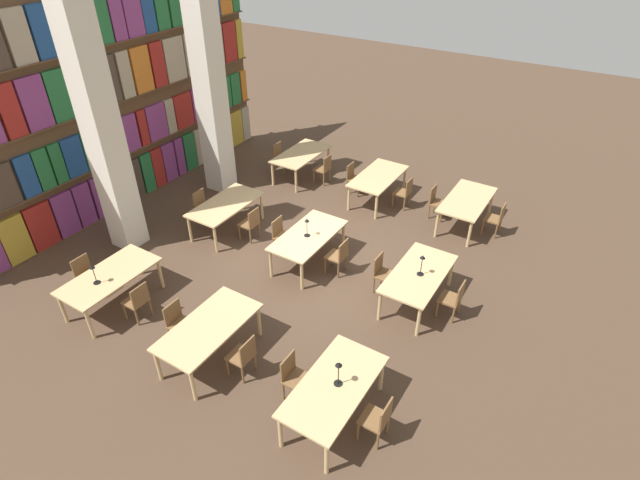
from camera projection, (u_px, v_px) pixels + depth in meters
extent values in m
plane|color=#4C3828|center=(311.00, 261.00, 11.70)|extent=(40.00, 40.00, 0.00)
cube|color=brown|center=(117.00, 102.00, 12.66)|extent=(9.93, 0.06, 5.50)
cube|color=brown|center=(140.00, 195.00, 14.22)|extent=(9.93, 0.35, 0.03)
cube|color=#B7932D|center=(14.00, 239.00, 11.39)|extent=(0.60, 0.20, 1.14)
cube|color=maroon|center=(40.00, 226.00, 11.85)|extent=(0.63, 0.20, 1.14)
cube|color=#84387A|center=(64.00, 214.00, 12.29)|extent=(0.54, 0.20, 1.14)
cube|color=#84387A|center=(83.00, 204.00, 12.67)|extent=(0.44, 0.20, 1.14)
cube|color=#84387A|center=(99.00, 196.00, 13.01)|extent=(0.41, 0.20, 1.14)
cube|color=#47382D|center=(114.00, 189.00, 13.34)|extent=(0.48, 0.20, 1.14)
cube|color=#47382D|center=(131.00, 180.00, 13.74)|extent=(0.62, 0.20, 1.14)
cube|color=#236B38|center=(146.00, 172.00, 14.12)|extent=(0.36, 0.20, 1.14)
cube|color=maroon|center=(157.00, 167.00, 14.39)|extent=(0.37, 0.20, 1.14)
cube|color=#84387A|center=(168.00, 162.00, 14.69)|extent=(0.44, 0.20, 1.14)
cube|color=#84387A|center=(178.00, 156.00, 14.99)|extent=(0.29, 0.20, 1.14)
cube|color=#236B38|center=(188.00, 151.00, 15.29)|extent=(0.44, 0.20, 1.14)
cube|color=tan|center=(200.00, 146.00, 15.63)|extent=(0.48, 0.20, 1.14)
cube|color=orange|center=(211.00, 140.00, 15.98)|extent=(0.37, 0.20, 1.14)
cube|color=#B7932D|center=(222.00, 134.00, 16.37)|extent=(0.67, 0.20, 1.14)
cube|color=#B7932D|center=(235.00, 128.00, 16.83)|extent=(0.55, 0.20, 1.14)
cube|color=tan|center=(244.00, 123.00, 17.17)|extent=(0.36, 0.20, 1.14)
cube|color=brown|center=(129.00, 151.00, 13.43)|extent=(9.93, 0.35, 0.03)
cube|color=#47382D|center=(0.00, 187.00, 10.76)|extent=(0.64, 0.20, 0.97)
cube|color=navy|center=(25.00, 176.00, 11.17)|extent=(0.39, 0.20, 0.97)
cube|color=#236B38|center=(42.00, 169.00, 11.45)|extent=(0.35, 0.20, 0.97)
cube|color=#236B38|center=(56.00, 163.00, 11.70)|extent=(0.29, 0.20, 0.97)
cube|color=navy|center=(72.00, 156.00, 12.00)|extent=(0.51, 0.20, 0.97)
cube|color=#236B38|center=(89.00, 149.00, 12.33)|extent=(0.38, 0.20, 0.97)
cube|color=navy|center=(107.00, 142.00, 12.72)|extent=(0.64, 0.20, 0.97)
cube|color=#84387A|center=(127.00, 133.00, 13.15)|extent=(0.57, 0.20, 0.97)
cube|color=maroon|center=(141.00, 127.00, 13.49)|extent=(0.26, 0.20, 0.97)
cube|color=#84387A|center=(155.00, 122.00, 13.84)|extent=(0.65, 0.20, 0.97)
cube|color=tan|center=(169.00, 116.00, 14.19)|extent=(0.30, 0.20, 0.97)
cube|color=maroon|center=(182.00, 110.00, 14.56)|extent=(0.67, 0.20, 0.97)
cube|color=#84387A|center=(198.00, 104.00, 15.02)|extent=(0.59, 0.20, 0.97)
cube|color=navy|center=(213.00, 97.00, 15.51)|extent=(0.67, 0.20, 0.97)
cube|color=#236B38|center=(225.00, 92.00, 15.90)|extent=(0.32, 0.20, 0.97)
cube|color=#236B38|center=(234.00, 89.00, 16.18)|extent=(0.42, 0.20, 0.97)
cube|color=orange|center=(242.00, 85.00, 16.47)|extent=(0.26, 0.20, 0.97)
cube|color=brown|center=(117.00, 101.00, 12.65)|extent=(9.93, 0.35, 0.03)
cube|color=maroon|center=(8.00, 111.00, 10.44)|extent=(0.42, 0.20, 1.15)
cube|color=#84387A|center=(33.00, 103.00, 10.82)|extent=(0.59, 0.20, 1.15)
cube|color=#236B38|center=(59.00, 95.00, 11.26)|extent=(0.58, 0.20, 1.15)
cube|color=maroon|center=(81.00, 88.00, 11.66)|extent=(0.50, 0.20, 1.15)
cube|color=#47382D|center=(104.00, 81.00, 12.11)|extent=(0.70, 0.20, 1.15)
cube|color=tan|center=(124.00, 75.00, 12.53)|extent=(0.36, 0.20, 1.15)
cube|color=orange|center=(140.00, 69.00, 12.90)|extent=(0.56, 0.20, 1.15)
cube|color=maroon|center=(156.00, 64.00, 13.29)|extent=(0.42, 0.20, 1.15)
cube|color=tan|center=(173.00, 59.00, 13.71)|extent=(0.70, 0.20, 1.15)
cube|color=tan|center=(190.00, 54.00, 14.17)|extent=(0.50, 0.20, 1.15)
cube|color=#B7932D|center=(203.00, 50.00, 14.55)|extent=(0.48, 0.20, 1.15)
cube|color=tan|center=(216.00, 46.00, 14.92)|extent=(0.46, 0.20, 1.15)
cube|color=maroon|center=(228.00, 42.00, 15.31)|extent=(0.55, 0.20, 1.15)
cube|color=#B7932D|center=(238.00, 39.00, 15.63)|extent=(0.27, 0.20, 1.15)
cube|color=brown|center=(104.00, 44.00, 11.86)|extent=(9.93, 0.35, 0.03)
cube|color=tan|center=(17.00, 36.00, 10.14)|extent=(0.49, 0.20, 1.09)
cube|color=navy|center=(42.00, 31.00, 10.53)|extent=(0.52, 0.20, 1.09)
cube|color=#84387A|center=(60.00, 27.00, 10.83)|extent=(0.26, 0.20, 1.09)
cube|color=maroon|center=(77.00, 24.00, 11.12)|extent=(0.47, 0.20, 1.09)
cube|color=#236B38|center=(98.00, 20.00, 11.51)|extent=(0.50, 0.20, 1.09)
cube|color=#84387A|center=(115.00, 16.00, 11.85)|extent=(0.36, 0.20, 1.09)
cube|color=#84387A|center=(131.00, 13.00, 12.18)|extent=(0.52, 0.20, 1.09)
cube|color=navy|center=(146.00, 10.00, 12.51)|extent=(0.38, 0.20, 1.09)
cube|color=#236B38|center=(159.00, 7.00, 12.82)|extent=(0.42, 0.20, 1.09)
cube|color=#236B38|center=(175.00, 3.00, 13.21)|extent=(0.55, 0.20, 1.09)
cube|color=#B7932D|center=(187.00, 1.00, 13.51)|extent=(0.27, 0.20, 1.09)
cube|color=silver|center=(101.00, 127.00, 10.63)|extent=(0.63, 0.63, 6.00)
cube|color=silver|center=(209.00, 85.00, 12.99)|extent=(0.63, 0.63, 6.00)
cube|color=tan|center=(334.00, 386.00, 7.80)|extent=(1.95, 0.99, 0.04)
cylinder|color=tan|center=(327.00, 458.00, 7.22)|extent=(0.07, 0.07, 0.73)
cylinder|color=tan|center=(381.00, 375.00, 8.47)|extent=(0.07, 0.07, 0.73)
cylinder|color=tan|center=(280.00, 431.00, 7.57)|extent=(0.07, 0.07, 0.73)
cylinder|color=tan|center=(339.00, 355.00, 8.83)|extent=(0.07, 0.07, 0.73)
cylinder|color=brown|center=(358.00, 431.00, 7.76)|extent=(0.04, 0.04, 0.41)
cylinder|color=brown|center=(369.00, 414.00, 8.01)|extent=(0.04, 0.04, 0.41)
cylinder|color=brown|center=(378.00, 441.00, 7.61)|extent=(0.04, 0.04, 0.41)
cylinder|color=brown|center=(388.00, 424.00, 7.87)|extent=(0.04, 0.04, 0.41)
cube|color=brown|center=(374.00, 419.00, 7.69)|extent=(0.42, 0.40, 0.04)
cube|color=brown|center=(386.00, 415.00, 7.47)|extent=(0.40, 0.03, 0.42)
cylinder|color=brown|center=(312.00, 385.00, 8.48)|extent=(0.04, 0.04, 0.41)
cylinder|color=brown|center=(300.00, 400.00, 8.23)|extent=(0.04, 0.04, 0.41)
cylinder|color=brown|center=(295.00, 377.00, 8.63)|extent=(0.04, 0.04, 0.41)
cylinder|color=brown|center=(283.00, 391.00, 8.38)|extent=(0.04, 0.04, 0.41)
cube|color=brown|center=(297.00, 380.00, 8.31)|extent=(0.42, 0.40, 0.04)
cube|color=brown|center=(288.00, 366.00, 8.25)|extent=(0.40, 0.03, 0.42)
cylinder|color=black|center=(338.00, 383.00, 7.80)|extent=(0.14, 0.14, 0.01)
cylinder|color=black|center=(338.00, 374.00, 7.68)|extent=(0.02, 0.02, 0.40)
cone|color=black|center=(339.00, 364.00, 7.55)|extent=(0.11, 0.11, 0.07)
cube|color=tan|center=(419.00, 274.00, 10.11)|extent=(1.95, 0.99, 0.04)
cylinder|color=tan|center=(418.00, 321.00, 9.53)|extent=(0.07, 0.07, 0.73)
cylinder|color=tan|center=(451.00, 272.00, 10.78)|extent=(0.07, 0.07, 0.73)
cylinder|color=tan|center=(380.00, 306.00, 9.88)|extent=(0.07, 0.07, 0.73)
cylinder|color=tan|center=(415.00, 260.00, 11.13)|extent=(0.07, 0.07, 0.73)
cylinder|color=brown|center=(437.00, 309.00, 10.04)|extent=(0.04, 0.04, 0.41)
cylinder|color=brown|center=(443.00, 299.00, 10.29)|extent=(0.04, 0.04, 0.41)
cylinder|color=brown|center=(453.00, 315.00, 9.89)|extent=(0.04, 0.04, 0.41)
cylinder|color=brown|center=(459.00, 305.00, 10.15)|extent=(0.04, 0.04, 0.41)
cube|color=brown|center=(450.00, 299.00, 9.97)|extent=(0.42, 0.40, 0.04)
cube|color=brown|center=(461.00, 293.00, 9.75)|extent=(0.40, 0.03, 0.42)
cylinder|color=brown|center=(395.00, 281.00, 10.76)|extent=(0.04, 0.04, 0.41)
cylinder|color=brown|center=(388.00, 291.00, 10.51)|extent=(0.04, 0.04, 0.41)
cylinder|color=brown|center=(381.00, 276.00, 10.91)|extent=(0.04, 0.04, 0.41)
cylinder|color=brown|center=(374.00, 285.00, 10.66)|extent=(0.04, 0.04, 0.41)
cube|color=brown|center=(385.00, 275.00, 10.59)|extent=(0.42, 0.40, 0.04)
cube|color=brown|center=(378.00, 264.00, 10.53)|extent=(0.40, 0.03, 0.42)
cylinder|color=black|center=(420.00, 274.00, 10.05)|extent=(0.14, 0.14, 0.01)
cylinder|color=black|center=(421.00, 266.00, 9.94)|extent=(0.02, 0.02, 0.39)
cone|color=black|center=(423.00, 257.00, 9.80)|extent=(0.11, 0.11, 0.07)
cube|color=tan|center=(467.00, 200.00, 12.56)|extent=(1.95, 0.99, 0.04)
cylinder|color=tan|center=(469.00, 234.00, 11.97)|extent=(0.07, 0.07, 0.73)
cylinder|color=tan|center=(491.00, 202.00, 13.22)|extent=(0.07, 0.07, 0.73)
cylinder|color=tan|center=(437.00, 224.00, 12.33)|extent=(0.07, 0.07, 0.73)
cylinder|color=tan|center=(461.00, 194.00, 13.58)|extent=(0.07, 0.07, 0.73)
cylinder|color=brown|center=(482.00, 228.00, 12.50)|extent=(0.04, 0.04, 0.41)
cylinder|color=brown|center=(487.00, 221.00, 12.75)|extent=(0.04, 0.04, 0.41)
cylinder|color=brown|center=(496.00, 232.00, 12.35)|extent=(0.04, 0.04, 0.41)
cylinder|color=brown|center=(500.00, 225.00, 12.61)|extent=(0.04, 0.04, 0.41)
cube|color=brown|center=(493.00, 219.00, 12.43)|extent=(0.42, 0.40, 0.04)
cube|color=brown|center=(502.00, 213.00, 12.21)|extent=(0.40, 0.03, 0.42)
cylinder|color=brown|center=(446.00, 209.00, 13.22)|extent=(0.04, 0.04, 0.41)
cylinder|color=brown|center=(441.00, 215.00, 12.97)|extent=(0.04, 0.04, 0.41)
cylinder|color=brown|center=(434.00, 206.00, 13.37)|extent=(0.04, 0.04, 0.41)
cylinder|color=brown|center=(429.00, 212.00, 13.12)|extent=(0.04, 0.04, 0.41)
cube|color=brown|center=(439.00, 203.00, 13.05)|extent=(0.42, 0.40, 0.04)
cube|color=brown|center=(433.00, 194.00, 12.99)|extent=(0.40, 0.03, 0.42)
cube|color=tan|center=(208.00, 326.00, 8.87)|extent=(1.95, 0.99, 0.04)
cylinder|color=tan|center=(193.00, 385.00, 8.29)|extent=(0.07, 0.07, 0.73)
cylinder|color=tan|center=(259.00, 321.00, 9.54)|extent=(0.07, 0.07, 0.73)
cylinder|color=tan|center=(158.00, 365.00, 8.64)|extent=(0.07, 0.07, 0.73)
cylinder|color=tan|center=(226.00, 305.00, 9.90)|extent=(0.07, 0.07, 0.73)
cylinder|color=brown|center=(228.00, 367.00, 8.81)|extent=(0.04, 0.04, 0.41)
cylinder|color=brown|center=(241.00, 354.00, 9.06)|extent=(0.04, 0.04, 0.41)
cylinder|color=brown|center=(243.00, 375.00, 8.66)|extent=(0.04, 0.04, 0.41)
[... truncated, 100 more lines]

